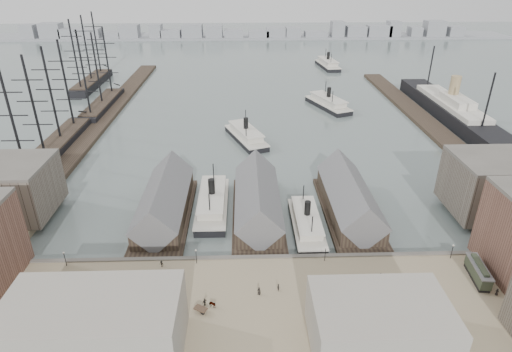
{
  "coord_description": "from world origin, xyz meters",
  "views": [
    {
      "loc": [
        -3.67,
        -87.33,
        64.91
      ],
      "look_at": [
        0.0,
        30.0,
        6.0
      ],
      "focal_mm": 30.0,
      "sensor_mm": 36.0,
      "label": 1
    }
  ],
  "objects_px": {
    "horse_cart_left": "(42,299)",
    "ferry_docked_west": "(212,202)",
    "ocean_steamer": "(450,109)",
    "horse_cart_center": "(208,306)",
    "horse_cart_right": "(330,314)",
    "tram": "(478,272)"
  },
  "relations": [
    {
      "from": "horse_cart_left",
      "to": "ferry_docked_west",
      "type": "bearing_deg",
      "value": -2.52
    },
    {
      "from": "ocean_steamer",
      "to": "horse_cart_center",
      "type": "distance_m",
      "value": 159.65
    },
    {
      "from": "horse_cart_left",
      "to": "horse_cart_right",
      "type": "xyz_separation_m",
      "value": [
        58.46,
        -5.69,
        -0.08
      ]
    },
    {
      "from": "ferry_docked_west",
      "to": "ocean_steamer",
      "type": "distance_m",
      "value": 131.6
    },
    {
      "from": "tram",
      "to": "horse_cart_right",
      "type": "xyz_separation_m",
      "value": [
        -34.56,
        -10.22,
        -1.07
      ]
    },
    {
      "from": "ferry_docked_west",
      "to": "horse_cart_center",
      "type": "distance_m",
      "value": 42.48
    },
    {
      "from": "ferry_docked_west",
      "to": "horse_cart_center",
      "type": "relative_size",
      "value": 6.13
    },
    {
      "from": "ocean_steamer",
      "to": "horse_cart_left",
      "type": "bearing_deg",
      "value": -139.16
    },
    {
      "from": "ocean_steamer",
      "to": "horse_cart_left",
      "type": "relative_size",
      "value": 21.15
    },
    {
      "from": "ocean_steamer",
      "to": "horse_cart_center",
      "type": "bearing_deg",
      "value": -130.29
    },
    {
      "from": "horse_cart_left",
      "to": "horse_cart_center",
      "type": "height_order",
      "value": "horse_cart_left"
    },
    {
      "from": "ferry_docked_west",
      "to": "horse_cart_left",
      "type": "distance_m",
      "value": 51.17
    },
    {
      "from": "ferry_docked_west",
      "to": "horse_cart_right",
      "type": "distance_m",
      "value": 52.15
    },
    {
      "from": "horse_cart_left",
      "to": "horse_cart_right",
      "type": "distance_m",
      "value": 58.74
    },
    {
      "from": "ferry_docked_west",
      "to": "horse_cart_left",
      "type": "relative_size",
      "value": 6.36
    },
    {
      "from": "horse_cart_right",
      "to": "horse_cart_center",
      "type": "bearing_deg",
      "value": 97.65
    },
    {
      "from": "tram",
      "to": "horse_cart_left",
      "type": "relative_size",
      "value": 2.23
    },
    {
      "from": "ocean_steamer",
      "to": "horse_cart_center",
      "type": "relative_size",
      "value": 20.38
    },
    {
      "from": "ocean_steamer",
      "to": "horse_cart_center",
      "type": "xyz_separation_m",
      "value": [
        -103.24,
        -121.76,
        -1.37
      ]
    },
    {
      "from": "ferry_docked_west",
      "to": "horse_cart_center",
      "type": "bearing_deg",
      "value": -87.63
    },
    {
      "from": "ferry_docked_west",
      "to": "tram",
      "type": "height_order",
      "value": "ferry_docked_west"
    },
    {
      "from": "tram",
      "to": "ferry_docked_west",
      "type": "bearing_deg",
      "value": 156.43
    }
  ]
}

